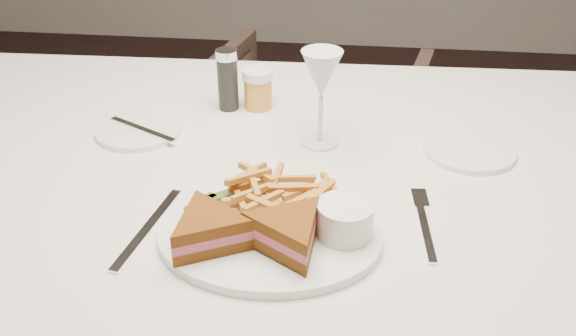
# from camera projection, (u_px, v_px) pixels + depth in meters

# --- Properties ---
(chair_far) EXTENTS (0.76, 0.73, 0.67)m
(chair_far) POSITION_uv_depth(u_px,v_px,m) (306.00, 149.00, 1.99)
(chair_far) COLOR #47342C
(chair_far) RESTS_ON ground
(table_setting) EXTENTS (0.76, 0.59, 0.18)m
(table_setting) POSITION_uv_depth(u_px,v_px,m) (280.00, 180.00, 0.98)
(table_setting) COLOR white
(table_setting) RESTS_ON table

